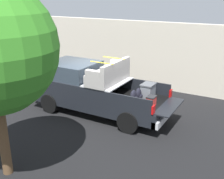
% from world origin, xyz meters
% --- Properties ---
extents(ground_plane, '(40.00, 40.00, 0.00)m').
position_xyz_m(ground_plane, '(0.00, 0.00, 0.00)').
color(ground_plane, black).
extents(pickup_truck, '(6.05, 2.06, 2.23)m').
position_xyz_m(pickup_truck, '(0.37, -0.00, 0.98)').
color(pickup_truck, black).
rests_on(pickup_truck, ground_plane).
extents(building_facade, '(11.35, 0.36, 3.28)m').
position_xyz_m(building_facade, '(0.81, -4.18, 1.64)').
color(building_facade, beige).
rests_on(building_facade, ground_plane).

